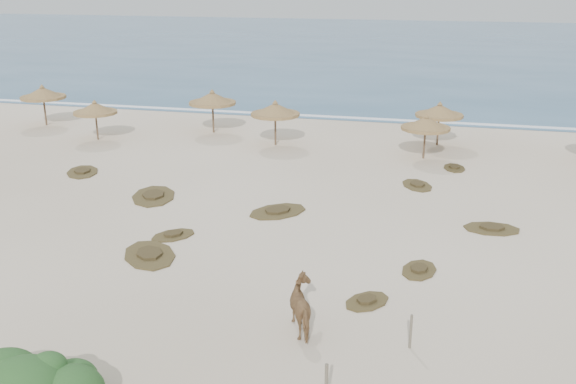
# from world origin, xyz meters

# --- Properties ---
(ground) EXTENTS (160.00, 160.00, 0.00)m
(ground) POSITION_xyz_m (0.00, 0.00, 0.00)
(ground) COLOR beige
(ground) RESTS_ON ground
(ocean) EXTENTS (200.00, 100.00, 0.01)m
(ocean) POSITION_xyz_m (0.00, 75.00, 0.00)
(ocean) COLOR navy
(ocean) RESTS_ON ground
(foam_line) EXTENTS (70.00, 0.60, 0.01)m
(foam_line) POSITION_xyz_m (0.00, 26.00, 0.00)
(foam_line) COLOR white
(foam_line) RESTS_ON ground
(palapa_0) EXTENTS (3.69, 3.69, 2.77)m
(palapa_0) POSITION_xyz_m (-18.72, 18.98, 2.15)
(palapa_0) COLOR brown
(palapa_0) RESTS_ON ground
(palapa_1) EXTENTS (2.84, 2.84, 2.49)m
(palapa_1) POSITION_xyz_m (-13.32, 16.20, 1.93)
(palapa_1) COLOR brown
(palapa_1) RESTS_ON ground
(palapa_2) EXTENTS (3.54, 3.54, 2.81)m
(palapa_2) POSITION_xyz_m (-7.00, 19.65, 2.18)
(palapa_2) COLOR brown
(palapa_2) RESTS_ON ground
(palapa_3) EXTENTS (3.13, 3.13, 2.72)m
(palapa_3) POSITION_xyz_m (-2.32, 17.53, 2.11)
(palapa_3) COLOR brown
(palapa_3) RESTS_ON ground
(palapa_4) EXTENTS (3.27, 3.27, 2.52)m
(palapa_4) POSITION_xyz_m (6.43, 16.60, 1.96)
(palapa_4) COLOR brown
(palapa_4) RESTS_ON ground
(palapa_5) EXTENTS (3.25, 3.25, 2.64)m
(palapa_5) POSITION_xyz_m (7.11, 19.76, 2.05)
(palapa_5) COLOR brown
(palapa_5) RESTS_ON ground
(horse) EXTENTS (1.56, 1.97, 1.51)m
(horse) POSITION_xyz_m (3.80, -2.62, 0.76)
(horse) COLOR #9B7546
(horse) RESTS_ON ground
(fence_post_far) EXTENTS (0.08, 0.08, 1.03)m
(fence_post_far) POSITION_xyz_m (6.81, -2.85, 0.52)
(fence_post_far) COLOR #706854
(fence_post_far) RESTS_ON ground
(scrub_1) EXTENTS (2.89, 3.51, 0.16)m
(scrub_1) POSITION_xyz_m (-5.42, 7.12, 0.05)
(scrub_1) COLOR #4E4522
(scrub_1) RESTS_ON ground
(scrub_2) EXTENTS (2.05, 2.09, 0.16)m
(scrub_2) POSITION_xyz_m (-2.69, 3.00, 0.05)
(scrub_2) COLOR #4E4522
(scrub_2) RESTS_ON ground
(scrub_3) EXTENTS (3.11, 3.13, 0.16)m
(scrub_3) POSITION_xyz_m (0.65, 6.52, 0.05)
(scrub_3) COLOR #4E4522
(scrub_3) RESTS_ON ground
(scrub_4) EXTENTS (1.51, 1.97, 0.16)m
(scrub_4) POSITION_xyz_m (6.84, 2.10, 0.05)
(scrub_4) COLOR #4E4522
(scrub_4) RESTS_ON ground
(scrub_5) EXTENTS (2.37, 1.65, 0.16)m
(scrub_5) POSITION_xyz_m (9.52, 6.64, 0.05)
(scrub_5) COLOR #4E4522
(scrub_5) RESTS_ON ground
(scrub_6) EXTENTS (2.53, 2.88, 0.16)m
(scrub_6) POSITION_xyz_m (-10.61, 9.75, 0.05)
(scrub_6) COLOR #4E4522
(scrub_6) RESTS_ON ground
(scrub_7) EXTENTS (2.04, 2.41, 0.16)m
(scrub_7) POSITION_xyz_m (6.33, 11.57, 0.05)
(scrub_7) COLOR #4E4522
(scrub_7) RESTS_ON ground
(scrub_9) EXTENTS (3.12, 3.31, 0.16)m
(scrub_9) POSITION_xyz_m (-2.80, 1.08, 0.05)
(scrub_9) COLOR #4E4522
(scrub_9) RESTS_ON ground
(scrub_10) EXTENTS (1.35, 1.84, 0.16)m
(scrub_10) POSITION_xyz_m (8.09, 14.97, 0.05)
(scrub_10) COLOR #4E4522
(scrub_10) RESTS_ON ground
(scrub_12) EXTENTS (1.84, 1.96, 0.16)m
(scrub_12) POSITION_xyz_m (5.35, -0.55, 0.05)
(scrub_12) COLOR #4E4522
(scrub_12) RESTS_ON ground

